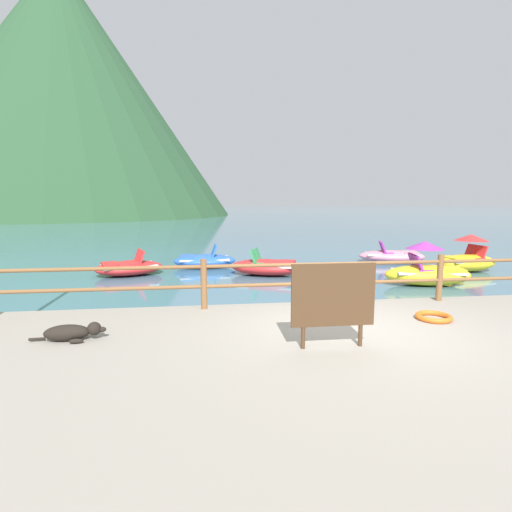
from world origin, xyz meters
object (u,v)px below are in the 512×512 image
Objects in this scene: pedal_boat_5 at (267,267)px; pedal_boat_3 at (204,260)px; dog_resting at (72,332)px; life_ring at (434,317)px; pedal_boat_2 at (467,259)px; sign_board at (333,296)px; pedal_boat_1 at (392,256)px; pedal_boat_4 at (428,271)px; pedal_boat_0 at (129,267)px.

pedal_boat_3 is at bearing 138.93° from pedal_boat_5.
dog_resting is 0.41× the size of pedal_boat_5.
life_ring is 8.13m from pedal_boat_2.
pedal_boat_2 is (7.25, 7.37, -0.70)m from sign_board.
pedal_boat_2 is (10.94, 6.62, -0.09)m from dog_resting.
pedal_boat_5 is at bearing -159.52° from pedal_boat_1.
pedal_boat_5 reaches higher than pedal_boat_3.
pedal_boat_2 is at bearing 31.17° from dog_resting.
pedal_boat_1 reaches higher than pedal_boat_3.
pedal_boat_3 is 0.87× the size of pedal_boat_4.
life_ring is 0.23× the size of pedal_boat_5.
sign_board is at bearing -62.69° from pedal_boat_0.
pedal_boat_4 reaches higher than pedal_boat_3.
pedal_boat_5 is (2.04, -1.78, 0.02)m from pedal_boat_3.
pedal_boat_5 is at bearing 153.44° from pedal_boat_4.
pedal_boat_3 is at bearing -178.35° from pedal_boat_1.
dog_resting is 7.91m from pedal_boat_5.
sign_board is at bearing -134.51° from pedal_boat_2.
sign_board is 7.17m from pedal_boat_4.
pedal_boat_1 is (3.44, 8.54, -0.19)m from life_ring.
sign_board is 9.23m from pedal_boat_0.
pedal_boat_1 is 4.28m from pedal_boat_4.
dog_resting is at bearing -150.73° from pedal_boat_4.
pedal_boat_0 is (-6.37, 7.12, -0.20)m from life_ring.
sign_board is 0.48× the size of pedal_boat_0.
life_ring is 9.22m from pedal_boat_1.
pedal_boat_5 is at bearing -7.16° from pedal_boat_0.
pedal_boat_5 is (-4.35, 2.17, -0.14)m from pedal_boat_4.
dog_resting is 12.79m from pedal_boat_2.
life_ring is at bearing -64.84° from pedal_boat_3.
pedal_boat_1 is 2.76m from pedal_boat_2.
pedal_boat_3 is at bearing 115.16° from life_ring.
dog_resting is 0.40× the size of pedal_boat_1.
pedal_boat_4 is at bearing -31.73° from pedal_boat_3.
sign_board is at bearing -130.51° from pedal_boat_4.
sign_board reaches higher than pedal_boat_2.
pedal_boat_0 is 11.49m from pedal_boat_2.
pedal_boat_3 is (-3.91, 8.33, -0.19)m from life_ring.
dog_resting is at bearing -136.47° from pedal_boat_1.
life_ring is 5.03m from pedal_boat_4.
pedal_boat_5 is (4.50, -0.56, 0.02)m from pedal_boat_0.
pedal_boat_4 is at bearing -26.56° from pedal_boat_5.
pedal_boat_0 is (-0.52, 7.40, -0.27)m from dog_resting.
dog_resting is at bearing -102.66° from pedal_boat_3.
pedal_boat_5 is at bearing 87.87° from sign_board.
sign_board is 1.10× the size of dog_resting.
pedal_boat_1 is 1.23× the size of pedal_boat_2.
pedal_boat_3 reaches higher than life_ring.
pedal_boat_3 is 0.85× the size of pedal_boat_5.
dog_resting is 1.78× the size of life_ring.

